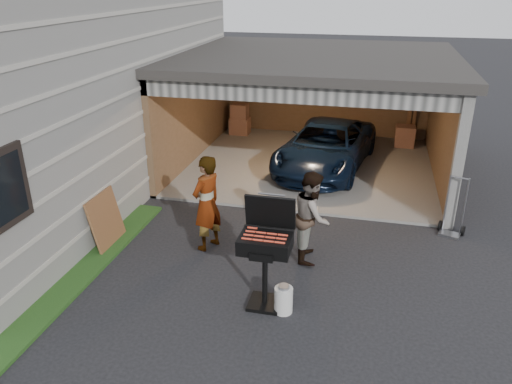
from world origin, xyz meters
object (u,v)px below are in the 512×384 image
(minivan, at_px, (326,149))
(bbq_grill, at_px, (266,246))
(plywood_panel, at_px, (106,220))
(woman, at_px, (207,203))
(propane_tank, at_px, (283,300))
(man, at_px, (312,216))
(hand_truck, at_px, (452,223))

(minivan, bearing_deg, bbq_grill, -83.74)
(minivan, relative_size, plywood_panel, 4.10)
(woman, relative_size, bbq_grill, 1.06)
(propane_tank, bearing_deg, man, 84.04)
(minivan, relative_size, woman, 2.35)
(minivan, xyz_separation_m, plywood_panel, (-3.49, -4.88, -0.08))
(man, distance_m, plywood_panel, 3.76)
(man, height_order, propane_tank, man)
(propane_tank, xyz_separation_m, hand_truck, (2.72, 3.19, 0.02))
(woman, distance_m, bbq_grill, 2.02)
(minivan, height_order, man, man)
(woman, xyz_separation_m, propane_tank, (1.71, -1.59, -0.69))
(woman, xyz_separation_m, man, (1.88, 0.08, -0.08))
(man, bearing_deg, propane_tank, 167.72)
(propane_tank, height_order, plywood_panel, plywood_panel)
(bbq_grill, distance_m, propane_tank, 0.87)
(man, distance_m, propane_tank, 1.78)
(woman, distance_m, hand_truck, 4.75)
(woman, relative_size, plywood_panel, 1.74)
(woman, bearing_deg, minivan, -175.46)
(woman, bearing_deg, bbq_grill, 68.59)
(man, relative_size, propane_tank, 3.94)
(plywood_panel, height_order, hand_truck, hand_truck)
(minivan, distance_m, propane_tank, 6.14)
(bbq_grill, bearing_deg, hand_truck, 45.19)
(man, xyz_separation_m, hand_truck, (2.54, 1.52, -0.59))
(minivan, bearing_deg, plywood_panel, -116.90)
(plywood_panel, bearing_deg, minivan, 54.45)
(plywood_panel, bearing_deg, man, 6.55)
(woman, height_order, hand_truck, woman)
(woman, distance_m, propane_tank, 2.43)
(hand_truck, bearing_deg, bbq_grill, -116.59)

